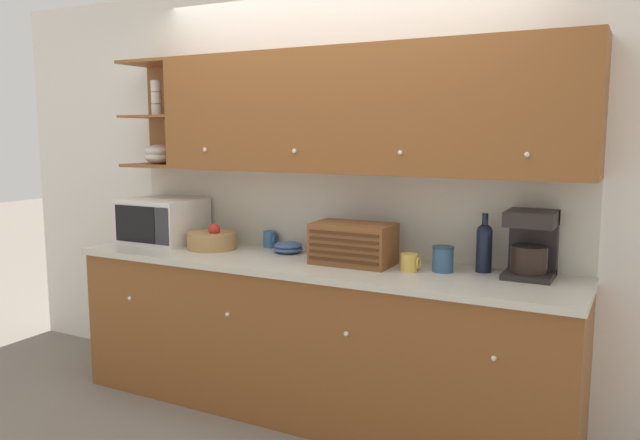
{
  "coord_description": "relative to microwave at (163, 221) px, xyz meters",
  "views": [
    {
      "loc": [
        1.69,
        -3.43,
        1.66
      ],
      "look_at": [
        0.0,
        -0.22,
        1.15
      ],
      "focal_mm": 35.0,
      "sensor_mm": 36.0,
      "label": 1
    }
  ],
  "objects": [
    {
      "name": "backsplash_panel",
      "position": [
        1.19,
        0.24,
        0.1
      ],
      "size": [
        2.99,
        0.01,
        0.51
      ],
      "color": "beige",
      "rests_on": "counter_unit"
    },
    {
      "name": "microwave",
      "position": [
        0.0,
        0.0,
        0.0
      ],
      "size": [
        0.48,
        0.43,
        0.3
      ],
      "color": "silver",
      "rests_on": "counter_unit"
    },
    {
      "name": "fruit_basket",
      "position": [
        0.43,
        -0.04,
        -0.09
      ],
      "size": [
        0.32,
        0.32,
        0.17
      ],
      "color": "#A87F4C",
      "rests_on": "counter_unit"
    },
    {
      "name": "mug_blue_second",
      "position": [
        0.73,
        0.18,
        -0.1
      ],
      "size": [
        0.09,
        0.08,
        0.1
      ],
      "color": "#38669E",
      "rests_on": "counter_unit"
    },
    {
      "name": "bread_box",
      "position": [
        1.43,
        -0.04,
        -0.03
      ],
      "size": [
        0.45,
        0.27,
        0.23
      ],
      "color": "brown",
      "rests_on": "counter_unit"
    },
    {
      "name": "counter_unit",
      "position": [
        1.19,
        -0.08,
        -0.61
      ],
      "size": [
        3.01,
        0.67,
        0.92
      ],
      "color": "brown",
      "rests_on": "ground_plane"
    },
    {
      "name": "bowl_stack_on_counter",
      "position": [
        0.93,
        0.07,
        -0.11
      ],
      "size": [
        0.19,
        0.19,
        0.07
      ],
      "color": "#3D5B93",
      "rests_on": "counter_unit"
    },
    {
      "name": "wine_bottle",
      "position": [
        2.13,
        0.1,
        -0.01
      ],
      "size": [
        0.08,
        0.08,
        0.32
      ],
      "color": "black",
      "rests_on": "counter_unit"
    },
    {
      "name": "wall_back",
      "position": [
        1.19,
        0.27,
        0.23
      ],
      "size": [
        5.39,
        0.06,
        2.6
      ],
      "color": "white",
      "rests_on": "ground_plane"
    },
    {
      "name": "coffee_maker",
      "position": [
        2.37,
        0.1,
        0.02
      ],
      "size": [
        0.24,
        0.26,
        0.35
      ],
      "color": "black",
      "rests_on": "counter_unit"
    },
    {
      "name": "storage_canister",
      "position": [
        1.94,
        0.0,
        -0.08
      ],
      "size": [
        0.12,
        0.12,
        0.14
      ],
      "color": "#33567A",
      "rests_on": "counter_unit"
    },
    {
      "name": "ground_plane",
      "position": [
        1.19,
        0.24,
        -1.07
      ],
      "size": [
        24.0,
        24.0,
        0.0
      ],
      "primitive_type": "plane",
      "color": "slate"
    },
    {
      "name": "mug",
      "position": [
        1.78,
        -0.07,
        -0.1
      ],
      "size": [
        0.11,
        0.09,
        0.09
      ],
      "color": "gold",
      "rests_on": "counter_unit"
    },
    {
      "name": "wine_glass",
      "position": [
        1.14,
        0.15,
        0.0
      ],
      "size": [
        0.07,
        0.07,
        0.22
      ],
      "color": "silver",
      "rests_on": "counter_unit"
    },
    {
      "name": "upper_cabinets",
      "position": [
        1.35,
        0.08,
        0.71
      ],
      "size": [
        2.99,
        0.34,
        0.71
      ],
      "color": "brown",
      "rests_on": "backsplash_panel"
    }
  ]
}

